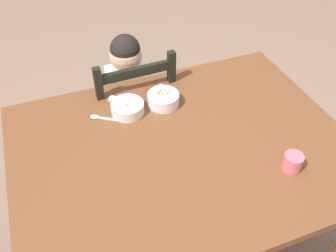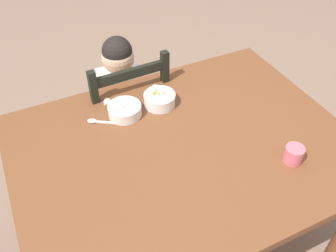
% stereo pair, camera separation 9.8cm
% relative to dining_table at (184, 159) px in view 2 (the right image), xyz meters
% --- Properties ---
extents(ground_plane, '(8.00, 8.00, 0.00)m').
position_rel_dining_table_xyz_m(ground_plane, '(0.00, 0.00, -0.66)').
color(ground_plane, '#856A58').
extents(dining_table, '(1.44, 1.09, 0.75)m').
position_rel_dining_table_xyz_m(dining_table, '(0.00, 0.00, 0.00)').
color(dining_table, brown).
rests_on(dining_table, ground).
extents(dining_chair, '(0.43, 0.43, 0.92)m').
position_rel_dining_table_xyz_m(dining_chair, '(-0.07, 0.60, -0.21)').
color(dining_chair, black).
rests_on(dining_chair, ground).
extents(child_figure, '(0.32, 0.31, 0.97)m').
position_rel_dining_table_xyz_m(child_figure, '(-0.07, 0.59, -0.02)').
color(child_figure, white).
rests_on(child_figure, ground).
extents(bowl_of_peas, '(0.16, 0.16, 0.06)m').
position_rel_dining_table_xyz_m(bowl_of_peas, '(-0.16, 0.30, 0.12)').
color(bowl_of_peas, white).
rests_on(bowl_of_peas, dining_table).
extents(bowl_of_carrots, '(0.15, 0.15, 0.06)m').
position_rel_dining_table_xyz_m(bowl_of_carrots, '(0.02, 0.30, 0.12)').
color(bowl_of_carrots, white).
rests_on(bowl_of_carrots, dining_table).
extents(spoon, '(0.13, 0.09, 0.01)m').
position_rel_dining_table_xyz_m(spoon, '(-0.29, 0.30, 0.09)').
color(spoon, silver).
rests_on(spoon, dining_table).
extents(drinking_cup, '(0.08, 0.08, 0.07)m').
position_rel_dining_table_xyz_m(drinking_cup, '(0.36, -0.27, 0.12)').
color(drinking_cup, '#DB6677').
rests_on(drinking_cup, dining_table).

